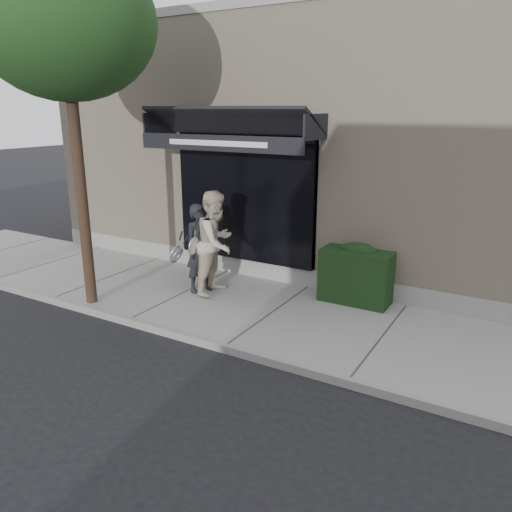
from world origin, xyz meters
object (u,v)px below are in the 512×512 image
Objects in this scene: pedestrian_front at (200,249)px; pedestrian_back at (216,243)px; hedge at (357,274)px; street_tree at (64,22)px.

pedestrian_front is 0.36m from pedestrian_back.
hedge is at bearing 19.98° from pedestrian_front.
pedestrian_back is at bearing -160.03° from hedge.
street_tree reaches higher than pedestrian_front.
pedestrian_back is (-2.54, -0.92, 0.48)m from hedge.
street_tree is 3.56× the size of pedestrian_front.
pedestrian_front is at bearing -159.91° from pedestrian_back.
pedestrian_front is 0.87× the size of pedestrian_back.
street_tree is 4.50m from pedestrian_front.
pedestrian_front is (1.45, 1.51, -3.98)m from street_tree.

